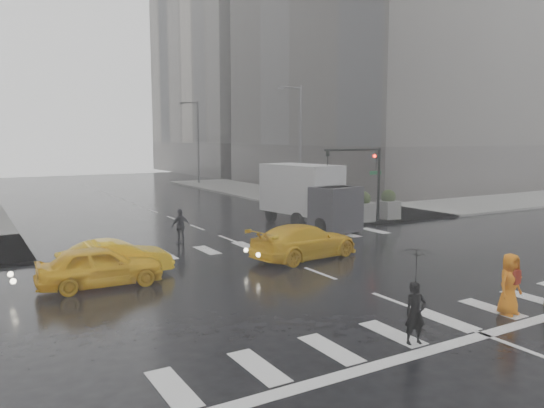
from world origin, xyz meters
TOP-DOWN VIEW (x-y plane):
  - ground at (0.00, 0.00)m, footprint 120.00×120.00m
  - sidewalk_ne at (19.50, 17.50)m, footprint 35.00×35.00m
  - building_ne at (29.00, 27.00)m, footprint 26.05×26.05m
  - building_ne_far at (29.00, 56.00)m, footprint 26.05×26.05m
  - road_markings at (0.00, 0.00)m, footprint 18.00×48.00m
  - traffic_signal_pole at (9.01, 8.01)m, footprint 4.45×0.42m
  - street_lamp_near at (10.87, 18.00)m, footprint 2.15×0.22m
  - street_lamp_far at (10.87, 38.00)m, footprint 2.15×0.22m
  - planter_west at (7.00, 8.20)m, footprint 1.10×1.10m
  - planter_mid at (9.00, 8.20)m, footprint 1.10×1.10m
  - planter_east at (11.00, 8.20)m, footprint 1.10×1.10m
  - pedestrian_black at (-2.01, -6.80)m, footprint 1.15×1.16m
  - pedestrian_orange at (1.94, -6.59)m, footprint 0.92×0.64m
  - pedestrian_far_a at (-2.46, 8.09)m, footprint 1.05×0.73m
  - pedestrian_far_b at (5.94, 6.66)m, footprint 1.21×1.25m
  - taxi_front at (-7.52, 2.40)m, footprint 4.26×1.89m
  - taxi_mid at (-6.73, 3.51)m, footprint 4.10×1.51m
  - taxi_rear at (0.89, 2.38)m, footprint 4.71×2.73m
  - box_truck at (5.72, 8.98)m, footprint 2.49×6.64m

SIDE VIEW (x-z plane):
  - ground at x=0.00m, z-range 0.00..0.00m
  - road_markings at x=0.00m, z-range 0.00..0.01m
  - sidewalk_ne at x=19.50m, z-range 0.00..0.15m
  - taxi_mid at x=-6.73m, z-range 0.00..1.34m
  - taxi_front at x=-7.52m, z-range 0.00..1.43m
  - taxi_rear at x=0.89m, z-range 0.00..1.46m
  - pedestrian_far_a at x=-2.46m, z-range 0.00..1.68m
  - pedestrian_far_b at x=5.94m, z-range 0.00..1.73m
  - pedestrian_orange at x=1.94m, z-range 0.00..1.81m
  - planter_west at x=7.00m, z-range 0.08..1.88m
  - planter_mid at x=9.00m, z-range 0.08..1.88m
  - planter_east at x=11.00m, z-range 0.08..1.88m
  - pedestrian_black at x=-2.01m, z-range 0.43..2.86m
  - box_truck at x=5.72m, z-range 0.12..3.65m
  - traffic_signal_pole at x=9.01m, z-range 0.97..5.47m
  - street_lamp_near at x=10.87m, z-range 0.45..9.45m
  - street_lamp_far at x=10.87m, z-range 0.45..9.45m
  - building_ne_far at x=29.00m, z-range -1.73..34.27m
  - building_ne at x=29.00m, z-range -1.79..40.21m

